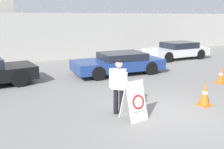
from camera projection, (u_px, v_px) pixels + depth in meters
name	position (u px, v px, depth m)	size (l,w,h in m)	color
ground_plane	(170.00, 112.00, 7.84)	(90.00, 90.00, 0.00)	gray
perimeter_wall	(57.00, 37.00, 16.89)	(36.00, 0.30, 3.59)	beige
barricade_sign	(135.00, 100.00, 7.22)	(0.67, 0.69, 1.14)	white
security_guard	(119.00, 85.00, 7.50)	(0.49, 0.63, 1.70)	black
traffic_cone_near	(205.00, 94.00, 8.36)	(0.41, 0.41, 0.78)	orange
traffic_cone_far	(221.00, 75.00, 11.11)	(0.38, 0.38, 0.74)	orange
parked_car_rear_sedan	(119.00, 63.00, 12.95)	(4.81, 2.39, 1.10)	black
parked_car_far_side	(177.00, 50.00, 17.46)	(4.63, 2.17, 1.17)	black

